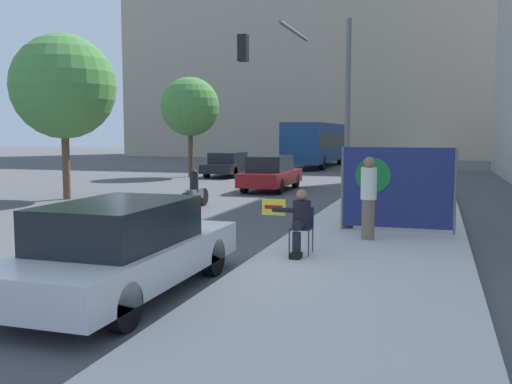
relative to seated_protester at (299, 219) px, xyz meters
The scene contains 15 objects.
ground_plane 3.18m from the seated_protester, 136.51° to the right, with size 160.00×160.00×0.00m, color #4F4F51.
sidewalk_curb 12.96m from the seated_protester, 84.76° to the left, with size 3.91×90.00×0.17m, color beige.
building_backdrop_far 52.85m from the seated_protester, 94.75° to the left, with size 52.00×12.00×28.89m.
seated_protester is the anchor object (origin of this frame).
jogger_on_sidewalk 2.25m from the seated_protester, 61.61° to the left, with size 0.34×0.34×1.79m.
pedestrian_behind 3.36m from the seated_protester, 82.81° to the left, with size 0.34×0.34×1.73m.
protest_banner 3.49m from the seated_protester, 63.11° to the left, with size 2.60×0.06×1.97m.
traffic_light_pole 7.95m from the seated_protester, 101.66° to the left, with size 3.59×3.36×5.71m.
parked_car_curbside 3.56m from the seated_protester, 125.22° to the right, with size 1.87×4.80×1.45m.
car_on_road_nearest 13.90m from the seated_protester, 108.32° to the left, with size 1.73×4.48×1.50m.
car_on_road_midblock 22.19m from the seated_protester, 113.75° to the left, with size 1.84×4.54×1.38m.
city_bus_on_road 31.74m from the seated_protester, 100.91° to the left, with size 2.58×11.82×3.18m.
motorcycle_on_road 8.46m from the seated_protester, 127.18° to the left, with size 0.28×2.09×1.29m.
street_tree_near_curb 13.70m from the seated_protester, 144.22° to the left, with size 3.85×3.85×6.11m.
street_tree_midblock 22.49m from the seated_protester, 119.35° to the left, with size 3.32×3.32×5.63m.
Camera 1 is at (4.65, -8.28, 2.46)m, focal length 40.00 mm.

